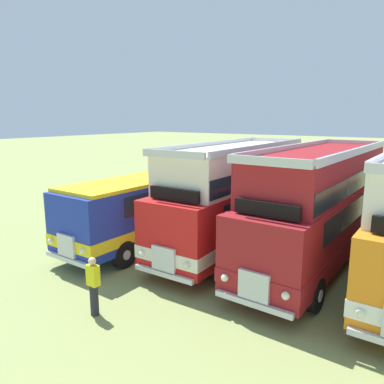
# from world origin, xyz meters

# --- Properties ---
(bus_first_in_row) EXTENTS (2.67, 11.36, 2.99)m
(bus_first_in_row) POSITION_xyz_m (-13.73, -0.09, 1.76)
(bus_first_in_row) COLOR #1E339E
(bus_first_in_row) RESTS_ON ground
(bus_second_in_row) EXTENTS (2.80, 9.83, 4.52)m
(bus_second_in_row) POSITION_xyz_m (-10.30, 0.20, 2.35)
(bus_second_in_row) COLOR red
(bus_second_in_row) RESTS_ON ground
(bus_third_in_row) EXTENTS (2.75, 10.47, 4.52)m
(bus_third_in_row) POSITION_xyz_m (-6.86, 0.43, 2.36)
(bus_third_in_row) COLOR maroon
(bus_third_in_row) RESTS_ON ground
(marshal_person) EXTENTS (0.36, 0.24, 1.73)m
(marshal_person) POSITION_xyz_m (-10.84, -7.03, 0.89)
(marshal_person) COLOR #23232D
(marshal_person) RESTS_ON ground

